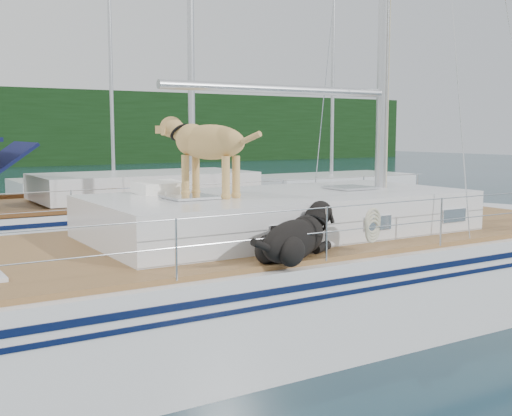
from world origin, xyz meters
TOP-DOWN VIEW (x-y plane):
  - ground at (0.00, 0.00)m, footprint 120.00×120.00m
  - main_sailboat at (0.09, -0.01)m, footprint 12.00×4.08m
  - neighbor_sailboat at (0.29, 6.41)m, footprint 11.00×3.50m
  - bg_boat_center at (4.00, 16.00)m, footprint 7.20×3.00m
  - bg_boat_east at (12.00, 13.00)m, footprint 6.40×3.00m

SIDE VIEW (x-z plane):
  - ground at x=0.00m, z-range 0.00..0.00m
  - bg_boat_center at x=4.00m, z-range -5.37..6.28m
  - bg_boat_east at x=12.00m, z-range -5.37..6.28m
  - neighbor_sailboat at x=0.29m, z-range -6.02..7.28m
  - main_sailboat at x=0.09m, z-range -6.32..7.69m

